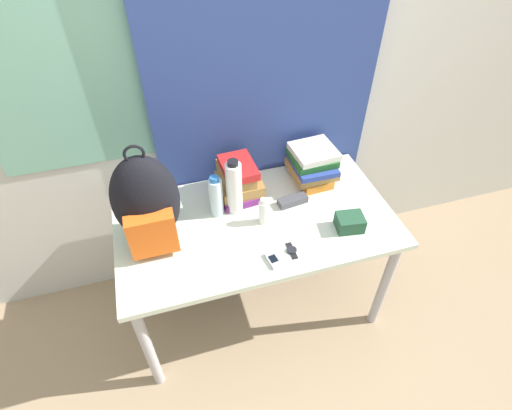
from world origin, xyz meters
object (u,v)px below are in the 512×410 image
sunscreen_bottle (263,212)px  camera_pouch (350,222)px  water_bottle (216,197)px  sports_bottle (234,187)px  sunglasses_case (293,201)px  wristwatch (292,250)px  cell_phone (272,260)px  book_stack_center (312,164)px  book_stack_left (238,180)px  backpack (147,203)px

sunscreen_bottle → camera_pouch: size_ratio=1.07×
water_bottle → sports_bottle: sports_bottle is taller
sunglasses_case → wristwatch: 0.31m
sunglasses_case → camera_pouch: 0.31m
sunscreen_bottle → cell_phone: 0.25m
book_stack_center → sunglasses_case: book_stack_center is taller
sunglasses_case → sports_bottle: bearing=172.0°
water_bottle → cell_phone: 0.41m
water_bottle → cell_phone: water_bottle is taller
sunscreen_bottle → sunglasses_case: sunscreen_bottle is taller
water_bottle → sunscreen_bottle: 0.24m
book_stack_left → book_stack_center: (0.40, 0.01, 0.01)m
camera_pouch → water_bottle: bearing=154.3°
sunscreen_bottle → sunglasses_case: bearing=24.5°
book_stack_left → sunglasses_case: book_stack_left is taller
backpack → sports_bottle: size_ratio=1.71×
water_bottle → wristwatch: 0.44m
book_stack_left → sports_bottle: bearing=-113.0°
sunscreen_bottle → cell_phone: bearing=-97.9°
water_bottle → camera_pouch: size_ratio=1.66×
sports_bottle → sunglasses_case: sports_bottle is taller
sunscreen_bottle → wristwatch: bearing=-72.3°
book_stack_center → water_bottle: 0.55m
backpack → sunscreen_bottle: (0.51, -0.04, -0.15)m
sunglasses_case → camera_pouch: camera_pouch is taller
sports_bottle → cell_phone: bearing=-78.4°
sunscreen_bottle → wristwatch: size_ratio=1.52×
backpack → sports_bottle: backpack is taller
book_stack_center → cell_phone: 0.61m
book_stack_left → cell_phone: 0.48m
backpack → book_stack_center: size_ratio=1.86×
sports_bottle → backpack: bearing=-168.9°
sunscreen_bottle → cell_phone: sunscreen_bottle is taller
sports_bottle → sunglasses_case: size_ratio=1.91×
backpack → cell_phone: 0.59m
water_bottle → wristwatch: bearing=-51.5°
backpack → sunscreen_bottle: 0.53m
sunscreen_bottle → camera_pouch: 0.41m
sports_bottle → wristwatch: 0.40m
wristwatch → book_stack_center: bearing=58.7°
book_stack_center → wristwatch: book_stack_center is taller
camera_pouch → sports_bottle: bearing=150.1°
sunglasses_case → camera_pouch: bearing=-50.5°
book_stack_center → wristwatch: size_ratio=2.83×
sunscreen_bottle → book_stack_center: bearing=34.7°
book_stack_center → wristwatch: 0.53m
camera_pouch → wristwatch: camera_pouch is taller
sunglasses_case → wristwatch: bearing=-110.9°
cell_phone → sunglasses_case: bearing=56.6°
book_stack_left → cell_phone: (0.03, -0.47, -0.08)m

